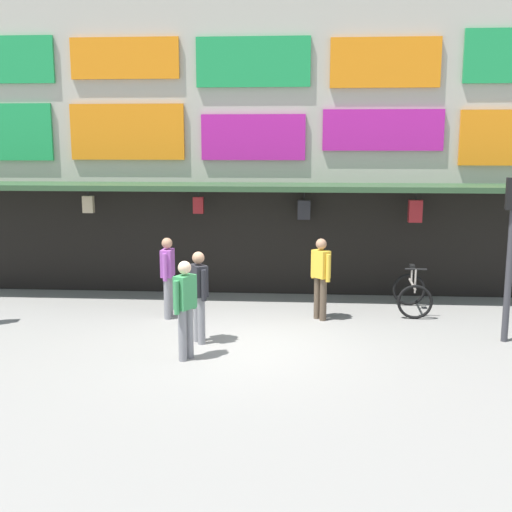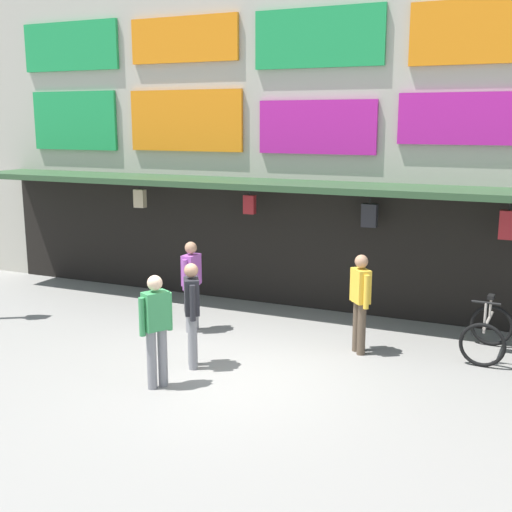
{
  "view_description": "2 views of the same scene",
  "coord_description": "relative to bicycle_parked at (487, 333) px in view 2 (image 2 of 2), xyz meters",
  "views": [
    {
      "loc": [
        1.14,
        -10.87,
        3.62
      ],
      "look_at": [
        0.27,
        1.13,
        1.43
      ],
      "focal_mm": 44.54,
      "sensor_mm": 36.0,
      "label": 1
    },
    {
      "loc": [
        4.14,
        -8.33,
        3.82
      ],
      "look_at": [
        -0.34,
        1.78,
        1.5
      ],
      "focal_mm": 45.42,
      "sensor_mm": 36.0,
      "label": 2
    }
  ],
  "objects": [
    {
      "name": "shopfront",
      "position": [
        -3.51,
        2.06,
        3.57
      ],
      "size": [
        18.0,
        2.6,
        8.0
      ],
      "color": "#B2AD9E",
      "rests_on": "ground"
    },
    {
      "name": "pedestrian_in_white",
      "position": [
        -5.09,
        -0.83,
        0.55
      ],
      "size": [
        0.24,
        0.53,
        1.68
      ],
      "color": "gray",
      "rests_on": "ground"
    },
    {
      "name": "pedestrian_in_blue",
      "position": [
        -4.2,
        -2.4,
        0.55
      ],
      "size": [
        0.38,
        0.46,
        1.68
      ],
      "color": "gray",
      "rests_on": "ground"
    },
    {
      "name": "bicycle_parked",
      "position": [
        0.0,
        0.0,
        0.0
      ],
      "size": [
        0.78,
        1.2,
        1.05
      ],
      "color": "black",
      "rests_on": "ground"
    },
    {
      "name": "ground_plane",
      "position": [
        -3.51,
        -2.51,
        -0.39
      ],
      "size": [
        80.0,
        80.0,
        0.0
      ],
      "primitive_type": "plane",
      "color": "gray"
    },
    {
      "name": "pedestrian_in_purple",
      "position": [
        -4.28,
        -3.3,
        0.55
      ],
      "size": [
        0.37,
        0.48,
        1.68
      ],
      "color": "gray",
      "rests_on": "ground"
    },
    {
      "name": "pedestrian_in_yellow",
      "position": [
        -1.97,
        -0.71,
        0.55
      ],
      "size": [
        0.4,
        0.43,
        1.68
      ],
      "color": "brown",
      "rests_on": "ground"
    }
  ]
}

